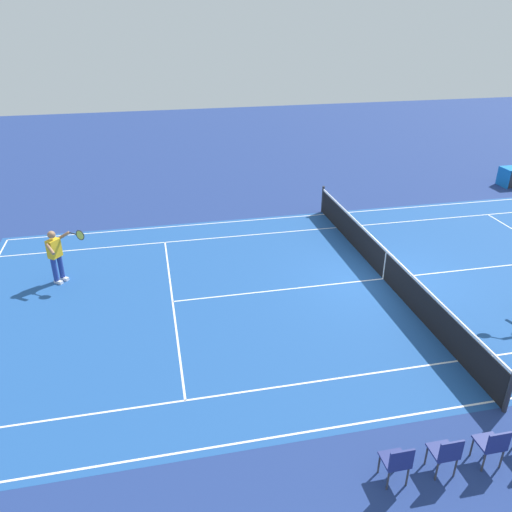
# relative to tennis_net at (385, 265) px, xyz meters

# --- Properties ---
(ground_plane) EXTENTS (60.00, 60.00, 0.00)m
(ground_plane) POSITION_rel_tennis_net_xyz_m (0.00, 0.00, -0.49)
(ground_plane) COLOR navy
(court_slab) EXTENTS (24.20, 11.40, 0.00)m
(court_slab) POSITION_rel_tennis_net_xyz_m (0.00, 0.00, -0.49)
(court_slab) COLOR #1E4C93
(court_slab) RESTS_ON ground_plane
(court_line_markings) EXTENTS (23.85, 11.05, 0.01)m
(court_line_markings) POSITION_rel_tennis_net_xyz_m (0.00, 0.00, -0.49)
(court_line_markings) COLOR white
(court_line_markings) RESTS_ON ground_plane
(tennis_net) EXTENTS (0.10, 11.70, 1.08)m
(tennis_net) POSITION_rel_tennis_net_xyz_m (0.00, 0.00, 0.00)
(tennis_net) COLOR #2D2D33
(tennis_net) RESTS_ON ground_plane
(tennis_player_near) EXTENTS (1.17, 0.75, 1.70)m
(tennis_player_near) POSITION_rel_tennis_net_xyz_m (9.63, -1.91, 0.44)
(tennis_player_near) COLOR navy
(tennis_player_near) RESTS_ON ground_plane
(tennis_ball) EXTENTS (0.07, 0.07, 0.07)m
(tennis_ball) POSITION_rel_tennis_net_xyz_m (-0.66, -0.67, -0.46)
(tennis_ball) COLOR #CCE01E
(tennis_ball) RESTS_ON ground_plane
(spectator_chair_3) EXTENTS (0.44, 0.44, 0.88)m
(spectator_chair_3) POSITION_rel_tennis_net_xyz_m (1.18, 6.95, 0.03)
(spectator_chair_3) COLOR #38383D
(spectator_chair_3) RESTS_ON ground_plane
(spectator_chair_4) EXTENTS (0.44, 0.44, 0.88)m
(spectator_chair_4) POSITION_rel_tennis_net_xyz_m (2.09, 6.95, 0.03)
(spectator_chair_4) COLOR #38383D
(spectator_chair_4) RESTS_ON ground_plane
(spectator_chair_5) EXTENTS (0.44, 0.44, 0.88)m
(spectator_chair_5) POSITION_rel_tennis_net_xyz_m (3.01, 6.95, 0.03)
(spectator_chair_5) COLOR #38383D
(spectator_chair_5) RESTS_ON ground_plane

